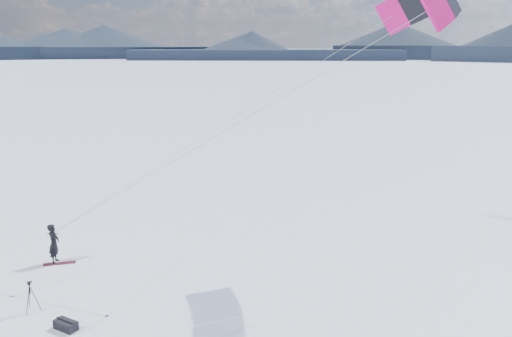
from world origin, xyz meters
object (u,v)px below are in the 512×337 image
(snowkiter, at_px, (56,262))
(snowboard, at_px, (60,263))
(gear_bag_a, at_px, (66,325))
(tripod, at_px, (30,292))

(snowkiter, distance_m, snowboard, 0.28)
(snowboard, bearing_deg, gear_bag_a, -80.86)
(snowkiter, bearing_deg, snowboard, -130.13)
(tripod, xyz_separation_m, gear_bag_a, (1.99, -0.64, -0.61))
(snowkiter, relative_size, gear_bag_a, 2.00)
(tripod, bearing_deg, snowboard, 83.75)
(snowboard, xyz_separation_m, tripod, (1.78, -3.76, 0.76))
(snowboard, bearing_deg, snowkiter, 130.31)
(snowboard, distance_m, tripod, 4.22)
(snowboard, xyz_separation_m, gear_bag_a, (3.77, -4.40, 0.15))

